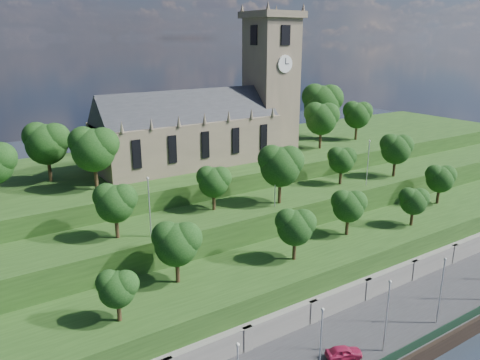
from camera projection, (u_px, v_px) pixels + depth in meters
promenade at (371, 336)px, 57.97m from camera, size 160.00×12.00×2.00m
fence at (409, 349)px, 53.19m from camera, size 160.00×0.10×1.20m
retaining_wall at (337, 304)px, 62.31m from camera, size 160.00×2.10×5.00m
embankment_lower at (307, 276)px, 66.69m from camera, size 160.00×12.00×8.00m
embankment_upper at (262, 237)px, 74.90m from camera, size 160.00×10.00×12.00m
hilltop at (199, 193)px, 91.25m from camera, size 160.00×32.00×15.00m
church at (212, 119)px, 84.09m from camera, size 38.60×12.35×27.60m
trees_lower at (318, 215)px, 65.43m from camera, size 65.09×8.71×7.84m
trees_upper at (289, 166)px, 72.84m from camera, size 57.76×8.32×9.18m
trees_hilltop at (239, 121)px, 86.68m from camera, size 77.93×17.17×12.01m
lamp_posts_promenade at (387, 311)px, 52.34m from camera, size 60.36×0.36×9.03m
lamp_posts_upper at (275, 178)px, 69.43m from camera, size 40.36×0.36×7.99m
car_left at (344, 352)px, 52.42m from camera, size 4.48×3.18×1.42m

